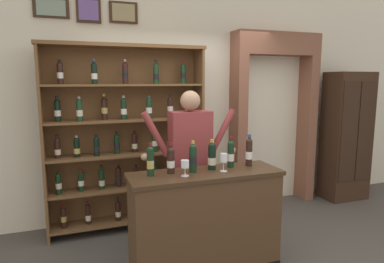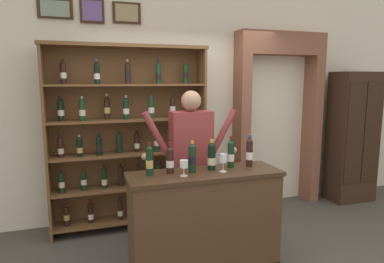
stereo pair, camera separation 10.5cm
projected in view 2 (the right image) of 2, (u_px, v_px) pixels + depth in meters
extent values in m
cube|color=beige|center=(178.00, 92.00, 4.66)|extent=(12.00, 0.16, 3.38)
cube|color=#382316|center=(55.00, 9.00, 3.96)|extent=(0.40, 0.02, 0.23)
cube|color=gray|center=(55.00, 9.00, 3.94)|extent=(0.32, 0.01, 0.18)
cube|color=#382316|center=(92.00, 11.00, 4.08)|extent=(0.29, 0.02, 0.29)
cube|color=#6B4E95|center=(92.00, 11.00, 4.07)|extent=(0.23, 0.01, 0.23)
cube|color=#382316|center=(127.00, 13.00, 4.21)|extent=(0.35, 0.02, 0.26)
cube|color=#98875E|center=(127.00, 13.00, 4.20)|extent=(0.28, 0.01, 0.21)
cube|color=brown|center=(47.00, 144.00, 3.84)|extent=(0.03, 0.34, 2.27)
cube|color=brown|center=(201.00, 136.00, 4.41)|extent=(0.03, 0.34, 2.27)
cube|color=brown|center=(128.00, 137.00, 4.28)|extent=(1.90, 0.02, 2.27)
cube|color=brown|center=(131.00, 218.00, 4.28)|extent=(1.84, 0.32, 0.02)
cylinder|color=black|center=(67.00, 218.00, 4.01)|extent=(0.07, 0.07, 0.21)
sphere|color=black|center=(66.00, 209.00, 4.00)|extent=(0.06, 0.06, 0.06)
cylinder|color=black|center=(66.00, 207.00, 3.99)|extent=(0.03, 0.03, 0.07)
cylinder|color=maroon|center=(66.00, 205.00, 3.99)|extent=(0.03, 0.03, 0.03)
cylinder|color=tan|center=(67.00, 217.00, 4.01)|extent=(0.07, 0.07, 0.07)
cylinder|color=black|center=(91.00, 214.00, 4.11)|extent=(0.07, 0.07, 0.21)
sphere|color=black|center=(90.00, 206.00, 4.10)|extent=(0.06, 0.06, 0.06)
cylinder|color=black|center=(90.00, 203.00, 4.09)|extent=(0.03, 0.03, 0.07)
cylinder|color=maroon|center=(90.00, 201.00, 4.09)|extent=(0.03, 0.03, 0.03)
cylinder|color=silver|center=(91.00, 216.00, 4.12)|extent=(0.07, 0.07, 0.07)
cylinder|color=black|center=(120.00, 212.00, 4.20)|extent=(0.07, 0.07, 0.20)
sphere|color=black|center=(120.00, 203.00, 4.18)|extent=(0.06, 0.06, 0.06)
cylinder|color=black|center=(120.00, 201.00, 4.18)|extent=(0.03, 0.03, 0.08)
cylinder|color=black|center=(120.00, 198.00, 4.17)|extent=(0.03, 0.03, 0.03)
cylinder|color=beige|center=(120.00, 213.00, 4.20)|extent=(0.07, 0.07, 0.07)
cylinder|color=black|center=(144.00, 208.00, 4.32)|extent=(0.07, 0.07, 0.19)
sphere|color=black|center=(144.00, 201.00, 4.31)|extent=(0.06, 0.06, 0.06)
cylinder|color=black|center=(144.00, 199.00, 4.30)|extent=(0.02, 0.02, 0.06)
cylinder|color=navy|center=(144.00, 198.00, 4.30)|extent=(0.03, 0.03, 0.03)
cylinder|color=black|center=(144.00, 210.00, 4.32)|extent=(0.07, 0.07, 0.06)
cylinder|color=#19381E|center=(167.00, 207.00, 4.37)|extent=(0.07, 0.07, 0.20)
sphere|color=#19381E|center=(166.00, 199.00, 4.36)|extent=(0.06, 0.06, 0.06)
cylinder|color=#19381E|center=(166.00, 197.00, 4.35)|extent=(0.03, 0.03, 0.08)
cylinder|color=#99999E|center=(166.00, 195.00, 4.35)|extent=(0.03, 0.03, 0.03)
cylinder|color=silver|center=(167.00, 209.00, 4.38)|extent=(0.07, 0.07, 0.06)
cylinder|color=black|center=(191.00, 203.00, 4.47)|extent=(0.07, 0.07, 0.21)
sphere|color=black|center=(191.00, 195.00, 4.46)|extent=(0.06, 0.06, 0.06)
cylinder|color=black|center=(191.00, 193.00, 4.45)|extent=(0.03, 0.03, 0.07)
cylinder|color=navy|center=(191.00, 191.00, 4.45)|extent=(0.03, 0.03, 0.03)
cylinder|color=beige|center=(191.00, 203.00, 4.47)|extent=(0.07, 0.07, 0.07)
cube|color=brown|center=(131.00, 186.00, 4.22)|extent=(1.84, 0.32, 0.02)
cylinder|color=black|center=(62.00, 184.00, 3.92)|extent=(0.07, 0.07, 0.21)
sphere|color=black|center=(61.00, 175.00, 3.91)|extent=(0.07, 0.07, 0.07)
cylinder|color=black|center=(61.00, 173.00, 3.90)|extent=(0.03, 0.03, 0.06)
cylinder|color=black|center=(61.00, 172.00, 3.90)|extent=(0.03, 0.03, 0.03)
cylinder|color=beige|center=(62.00, 185.00, 3.92)|extent=(0.07, 0.07, 0.07)
cylinder|color=black|center=(84.00, 182.00, 4.03)|extent=(0.07, 0.07, 0.20)
sphere|color=black|center=(83.00, 173.00, 4.01)|extent=(0.07, 0.07, 0.07)
cylinder|color=black|center=(83.00, 171.00, 4.01)|extent=(0.03, 0.03, 0.06)
cylinder|color=maroon|center=(83.00, 170.00, 4.01)|extent=(0.03, 0.03, 0.03)
cylinder|color=silver|center=(84.00, 182.00, 4.03)|extent=(0.07, 0.07, 0.06)
cylinder|color=black|center=(104.00, 180.00, 4.10)|extent=(0.07, 0.07, 0.21)
sphere|color=black|center=(104.00, 171.00, 4.08)|extent=(0.07, 0.07, 0.07)
cylinder|color=black|center=(104.00, 168.00, 4.08)|extent=(0.03, 0.03, 0.08)
cylinder|color=black|center=(104.00, 166.00, 4.07)|extent=(0.03, 0.03, 0.03)
cylinder|color=beige|center=(104.00, 182.00, 4.10)|extent=(0.07, 0.07, 0.07)
cylinder|color=black|center=(121.00, 178.00, 4.19)|extent=(0.07, 0.07, 0.21)
sphere|color=black|center=(121.00, 169.00, 4.18)|extent=(0.07, 0.07, 0.07)
cylinder|color=black|center=(121.00, 167.00, 4.17)|extent=(0.03, 0.03, 0.06)
cylinder|color=black|center=(120.00, 165.00, 4.17)|extent=(0.03, 0.03, 0.03)
cylinder|color=black|center=(121.00, 179.00, 4.19)|extent=(0.07, 0.07, 0.07)
cylinder|color=black|center=(138.00, 177.00, 4.21)|extent=(0.07, 0.07, 0.20)
sphere|color=black|center=(138.00, 169.00, 4.20)|extent=(0.07, 0.07, 0.07)
cylinder|color=black|center=(138.00, 167.00, 4.19)|extent=(0.03, 0.03, 0.07)
cylinder|color=black|center=(138.00, 165.00, 4.19)|extent=(0.03, 0.03, 0.03)
cylinder|color=beige|center=(138.00, 177.00, 4.21)|extent=(0.07, 0.07, 0.06)
cylinder|color=#19381E|center=(158.00, 175.00, 4.34)|extent=(0.07, 0.07, 0.20)
sphere|color=#19381E|center=(158.00, 167.00, 4.32)|extent=(0.07, 0.07, 0.07)
cylinder|color=#19381E|center=(158.00, 164.00, 4.32)|extent=(0.03, 0.03, 0.07)
cylinder|color=navy|center=(158.00, 163.00, 4.31)|extent=(0.03, 0.03, 0.03)
cylinder|color=silver|center=(158.00, 175.00, 4.34)|extent=(0.07, 0.07, 0.06)
cylinder|color=black|center=(173.00, 174.00, 4.36)|extent=(0.07, 0.07, 0.21)
sphere|color=black|center=(173.00, 165.00, 4.35)|extent=(0.07, 0.07, 0.07)
cylinder|color=black|center=(172.00, 163.00, 4.34)|extent=(0.03, 0.03, 0.08)
cylinder|color=black|center=(172.00, 161.00, 4.34)|extent=(0.03, 0.03, 0.03)
cylinder|color=tan|center=(173.00, 175.00, 4.37)|extent=(0.07, 0.07, 0.07)
cylinder|color=black|center=(191.00, 172.00, 4.41)|extent=(0.07, 0.07, 0.22)
sphere|color=black|center=(191.00, 164.00, 4.39)|extent=(0.07, 0.07, 0.07)
cylinder|color=black|center=(191.00, 162.00, 4.39)|extent=(0.03, 0.03, 0.07)
cylinder|color=#B79338|center=(191.00, 160.00, 4.39)|extent=(0.03, 0.03, 0.03)
cylinder|color=beige|center=(191.00, 174.00, 4.41)|extent=(0.07, 0.07, 0.07)
cube|color=brown|center=(130.00, 154.00, 4.15)|extent=(1.84, 0.32, 0.02)
cylinder|color=black|center=(61.00, 149.00, 3.90)|extent=(0.07, 0.07, 0.20)
sphere|color=black|center=(60.00, 140.00, 3.88)|extent=(0.07, 0.07, 0.07)
cylinder|color=black|center=(60.00, 137.00, 3.88)|extent=(0.03, 0.03, 0.07)
cylinder|color=black|center=(60.00, 135.00, 3.88)|extent=(0.03, 0.03, 0.03)
cylinder|color=beige|center=(61.00, 151.00, 3.90)|extent=(0.07, 0.07, 0.06)
cylinder|color=black|center=(80.00, 148.00, 3.94)|extent=(0.07, 0.07, 0.19)
sphere|color=black|center=(79.00, 140.00, 3.92)|extent=(0.07, 0.07, 0.07)
cylinder|color=black|center=(79.00, 138.00, 3.92)|extent=(0.03, 0.03, 0.06)
cylinder|color=#99999E|center=(79.00, 136.00, 3.92)|extent=(0.03, 0.03, 0.03)
cylinder|color=tan|center=(80.00, 150.00, 3.94)|extent=(0.07, 0.07, 0.06)
cylinder|color=black|center=(99.00, 147.00, 4.00)|extent=(0.07, 0.07, 0.19)
sphere|color=black|center=(99.00, 139.00, 3.98)|extent=(0.07, 0.07, 0.07)
cylinder|color=black|center=(99.00, 137.00, 3.98)|extent=(0.03, 0.03, 0.06)
cylinder|color=black|center=(99.00, 135.00, 3.97)|extent=(0.03, 0.03, 0.03)
cylinder|color=black|center=(99.00, 149.00, 4.00)|extent=(0.07, 0.07, 0.06)
cylinder|color=black|center=(119.00, 145.00, 4.13)|extent=(0.07, 0.07, 0.20)
sphere|color=black|center=(119.00, 137.00, 4.11)|extent=(0.07, 0.07, 0.07)
cylinder|color=black|center=(119.00, 134.00, 4.10)|extent=(0.03, 0.03, 0.07)
cylinder|color=black|center=(119.00, 132.00, 4.10)|extent=(0.03, 0.03, 0.03)
cylinder|color=black|center=(119.00, 146.00, 4.13)|extent=(0.07, 0.07, 0.06)
cylinder|color=black|center=(137.00, 144.00, 4.21)|extent=(0.07, 0.07, 0.20)
sphere|color=black|center=(137.00, 135.00, 4.19)|extent=(0.07, 0.07, 0.07)
cylinder|color=black|center=(137.00, 133.00, 4.19)|extent=(0.03, 0.03, 0.07)
cylinder|color=black|center=(137.00, 131.00, 4.18)|extent=(0.03, 0.03, 0.03)
cylinder|color=beige|center=(137.00, 146.00, 4.21)|extent=(0.07, 0.07, 0.06)
cylinder|color=#19381E|center=(157.00, 143.00, 4.21)|extent=(0.07, 0.07, 0.20)
sphere|color=#19381E|center=(157.00, 135.00, 4.19)|extent=(0.07, 0.07, 0.07)
cylinder|color=#19381E|center=(157.00, 133.00, 4.19)|extent=(0.03, 0.03, 0.06)
cylinder|color=maroon|center=(157.00, 131.00, 4.18)|extent=(0.03, 0.03, 0.03)
cylinder|color=silver|center=(157.00, 143.00, 4.21)|extent=(0.07, 0.07, 0.07)
cylinder|color=black|center=(173.00, 142.00, 4.31)|extent=(0.07, 0.07, 0.21)
sphere|color=black|center=(173.00, 133.00, 4.29)|extent=(0.07, 0.07, 0.07)
cylinder|color=black|center=(173.00, 132.00, 4.29)|extent=(0.03, 0.03, 0.06)
cylinder|color=black|center=(172.00, 130.00, 4.28)|extent=(0.03, 0.03, 0.03)
cylinder|color=silver|center=(173.00, 144.00, 4.31)|extent=(0.07, 0.07, 0.07)
cylinder|color=black|center=(189.00, 141.00, 4.41)|extent=(0.07, 0.07, 0.20)
sphere|color=black|center=(189.00, 133.00, 4.40)|extent=(0.07, 0.07, 0.07)
cylinder|color=black|center=(189.00, 131.00, 4.39)|extent=(0.03, 0.03, 0.07)
cylinder|color=black|center=(189.00, 129.00, 4.39)|extent=(0.03, 0.03, 0.03)
cylinder|color=silver|center=(189.00, 141.00, 4.41)|extent=(0.07, 0.07, 0.06)
cube|color=brown|center=(129.00, 120.00, 4.09)|extent=(1.84, 0.32, 0.02)
cylinder|color=black|center=(61.00, 112.00, 3.87)|extent=(0.07, 0.07, 0.21)
sphere|color=black|center=(60.00, 102.00, 3.85)|extent=(0.07, 0.07, 0.07)
cylinder|color=black|center=(60.00, 99.00, 3.84)|extent=(0.03, 0.03, 0.08)
cylinder|color=black|center=(60.00, 97.00, 3.84)|extent=(0.04, 0.04, 0.03)
cylinder|color=silver|center=(61.00, 113.00, 3.87)|extent=(0.07, 0.07, 0.07)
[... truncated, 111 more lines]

